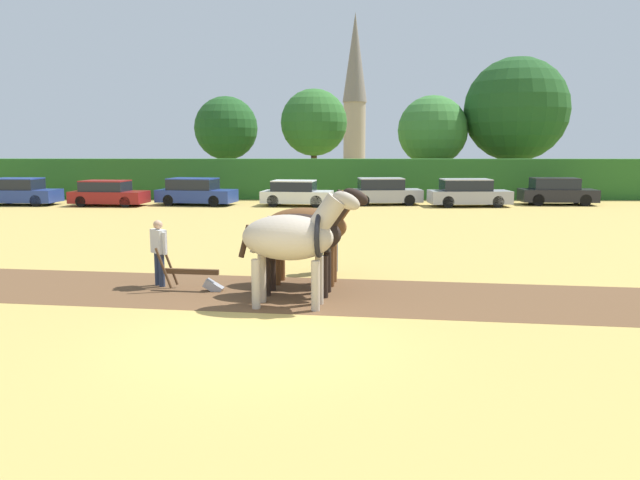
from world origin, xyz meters
TOP-DOWN VIEW (x-y plane):
  - ground_plane at (0.00, 0.00)m, footprint 240.00×240.00m
  - plowed_furrow_strip at (-2.94, 3.79)m, footprint 23.21×6.32m
  - hedgerow at (0.00, 29.09)m, footprint 64.96×1.36m
  - tree_far_left at (-6.30, 34.91)m, footprint 4.55×4.55m
  - tree_left at (0.01, 35.60)m, footprint 4.85×4.85m
  - tree_center_left at (8.48, 34.44)m, footprint 4.95×4.95m
  - tree_center at (14.28, 34.24)m, footprint 7.26×7.26m
  - church_spire at (4.12, 65.62)m, footprint 2.90×2.90m
  - draft_horse_lead_left at (0.45, 2.24)m, footprint 2.63×1.24m
  - draft_horse_lead_right at (0.60, 3.35)m, footprint 2.76×1.23m
  - draft_horse_trail_left at (0.73, 4.47)m, footprint 2.70×1.22m
  - plow at (-1.90, 3.66)m, footprint 1.59×0.52m
  - farmer_at_plow at (-2.89, 4.13)m, footprint 0.47×0.50m
  - farmer_beside_team at (1.31, 5.86)m, footprint 0.45×0.65m
  - parked_car_left at (-16.47, 24.69)m, footprint 4.19×2.07m
  - parked_car_center_left at (-11.30, 24.30)m, footprint 4.29×2.19m
  - parked_car_center at (-6.47, 24.87)m, footprint 4.64×2.61m
  - parked_car_center_right at (-0.70, 24.48)m, footprint 4.13×2.36m
  - parked_car_right at (4.27, 25.26)m, footprint 4.30×2.12m
  - parked_car_far_right at (8.92, 24.31)m, footprint 4.51×1.99m
  - parked_car_end_right at (14.22, 25.40)m, footprint 4.27×1.93m

SIDE VIEW (x-z plane):
  - ground_plane at x=0.00m, z-range 0.00..0.00m
  - plowed_furrow_strip at x=-2.94m, z-range 0.00..0.01m
  - plow at x=-1.90m, z-range -0.25..0.88m
  - parked_car_center_left at x=-11.30m, z-range -0.03..1.40m
  - parked_car_center_right at x=-0.70m, z-range -0.02..1.41m
  - parked_car_right at x=4.27m, z-range -0.03..1.50m
  - parked_car_center at x=-6.47m, z-range -0.03..1.50m
  - parked_car_far_right at x=8.92m, z-range -0.03..1.50m
  - parked_car_left at x=-16.47m, z-range -0.03..1.51m
  - parked_car_end_right at x=14.22m, z-range -0.03..1.51m
  - farmer_at_plow at x=-2.89m, z-range 0.12..1.73m
  - farmer_beside_team at x=1.31m, z-range 0.17..1.97m
  - hedgerow at x=0.00m, z-range 0.00..2.54m
  - draft_horse_lead_right at x=0.60m, z-range 0.14..2.65m
  - draft_horse_trail_left at x=0.73m, z-range 0.20..2.62m
  - draft_horse_lead_left at x=0.45m, z-range 0.21..2.74m
  - tree_center_left at x=8.48m, z-range 0.95..7.84m
  - tree_far_left at x=-6.30m, z-range 1.14..8.02m
  - tree_left at x=0.01m, z-range 1.28..8.74m
  - tree_center at x=14.28m, z-range 1.11..10.60m
  - church_spire at x=4.12m, z-range 0.44..19.30m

